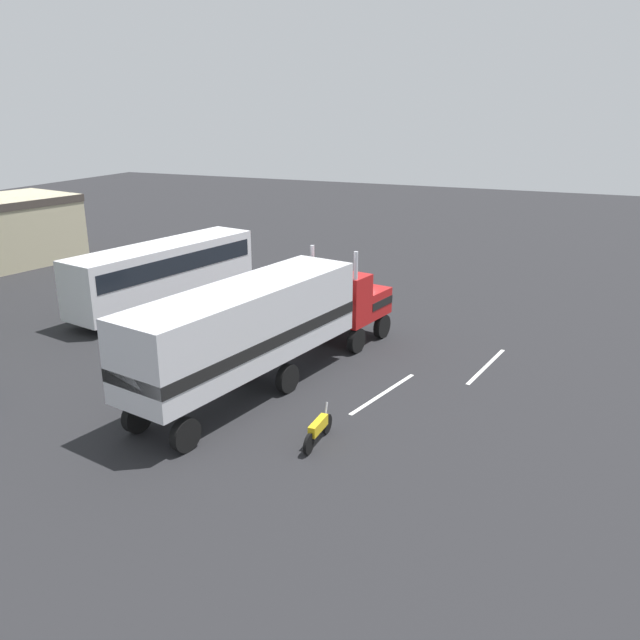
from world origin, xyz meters
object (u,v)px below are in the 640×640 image
(person_bystander, at_px, (269,324))
(parked_bus, at_px, (164,269))
(semi_truck, at_px, (265,322))
(motorcycle, at_px, (318,429))

(person_bystander, xyz_separation_m, parked_bus, (2.68, 7.48, 1.17))
(semi_truck, relative_size, person_bystander, 8.82)
(person_bystander, distance_m, parked_bus, 8.04)
(semi_truck, bearing_deg, motorcycle, -133.31)
(semi_truck, xyz_separation_m, parked_bus, (6.86, 9.52, -0.46))
(semi_truck, distance_m, motorcycle, 5.39)
(semi_truck, xyz_separation_m, person_bystander, (4.17, 2.04, -1.63))
(parked_bus, bearing_deg, semi_truck, -125.75)
(person_bystander, distance_m, motorcycle, 9.49)
(semi_truck, distance_m, parked_bus, 11.74)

